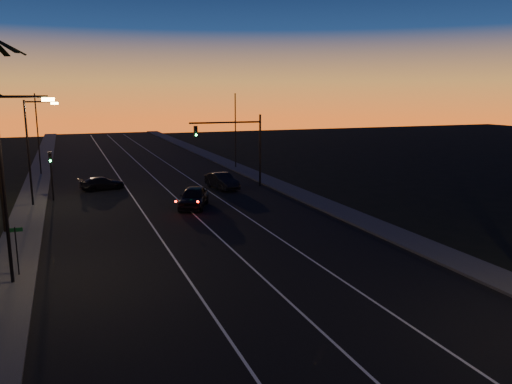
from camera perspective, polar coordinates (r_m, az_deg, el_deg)
name	(u,v)px	position (r m, az deg, el deg)	size (l,w,h in m)	color
road	(190,217)	(37.19, -7.59, -2.87)	(20.00, 170.00, 0.01)	black
sidewalk_left	(23,231)	(36.39, -25.05, -4.05)	(2.40, 170.00, 0.16)	#393937
sidewalk_right	(324,204)	(41.12, 7.77, -1.41)	(2.40, 170.00, 0.16)	#393937
lane_stripe_left	(149,221)	(36.65, -12.16, -3.22)	(0.12, 160.00, 0.01)	silver
lane_stripe_mid	(196,216)	(37.30, -6.84, -2.79)	(0.12, 160.00, 0.01)	silver
lane_stripe_right	(241,213)	(38.27, -1.75, -2.36)	(0.12, 160.00, 0.01)	silver
streetlight_left_near	(9,175)	(25.54, -26.35, 1.77)	(2.55, 0.26, 9.00)	black
streetlight_left_far	(32,144)	(43.40, -24.23, 5.03)	(2.55, 0.26, 8.50)	black
street_sign	(16,246)	(27.29, -25.71, -5.53)	(0.70, 0.06, 2.60)	black
signal_mast	(237,138)	(47.86, -2.18, 6.16)	(7.10, 0.41, 7.00)	black
signal_post	(51,167)	(45.57, -22.40, 2.67)	(0.28, 0.37, 4.20)	black
far_pole_left	(38,135)	(60.39, -23.66, 6.01)	(0.14, 0.14, 9.00)	black
far_pole_right	(235,131)	(60.45, -2.37, 6.94)	(0.14, 0.14, 9.00)	black
lead_car	(194,197)	(40.21, -7.15, -0.58)	(3.88, 5.67, 1.65)	black
right_car	(222,181)	(47.75, -3.91, 1.26)	(2.38, 4.78, 1.51)	black
cross_car	(102,183)	(49.42, -17.17, 0.95)	(4.46, 2.59, 1.22)	black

